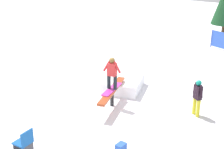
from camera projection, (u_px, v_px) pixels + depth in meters
The scene contains 7 objects.
ground_plane at pixel (112, 106), 11.98m from camera, with size 60.00×60.00×0.00m, color white.
rail_feature at pixel (112, 92), 11.77m from camera, with size 2.61×1.10×0.68m.
snow_kicker_ramp at pixel (123, 84), 13.34m from camera, with size 1.80×1.50×0.52m, color white.
main_rider_on_rail at pixel (112, 74), 11.51m from camera, with size 1.41×0.72×1.26m.
bystander_black at pixel (197, 96), 10.98m from camera, with size 0.39×0.50×1.36m.
folding_chair at pixel (24, 144), 8.80m from camera, with size 0.47×0.47×0.88m.
backpack_on_snow at pixel (121, 149), 9.00m from camera, with size 0.30×0.22×0.34m, color blue.
Camera 1 is at (8.76, 6.24, 5.40)m, focal length 50.00 mm.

